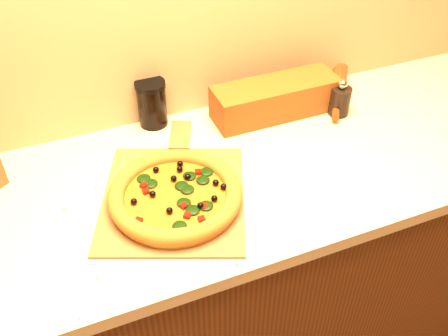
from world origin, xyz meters
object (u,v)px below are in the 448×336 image
rolling_pin (338,85)px  dark_jar (152,103)px  pepper_grinder (340,100)px  pizza_peel (174,193)px  pizza (175,195)px

rolling_pin → dark_jar: bearing=174.9°
pepper_grinder → dark_jar: size_ratio=0.83×
pizza_peel → pizza: bearing=-77.8°
rolling_pin → pizza_peel: bearing=-157.7°
pizza → rolling_pin: pizza is taller
pizza_peel → rolling_pin: 0.73m
pizza_peel → rolling_pin: bearing=44.4°
pizza → dark_jar: 0.37m
rolling_pin → pepper_grinder: bearing=-121.2°
pizza_peel → pepper_grinder: (0.61, 0.16, 0.05)m
pizza_peel → dark_jar: dark_jar is taller
pepper_grinder → rolling_pin: size_ratio=0.36×
dark_jar → pepper_grinder: bearing=-16.8°
pizza_peel → dark_jar: size_ratio=3.96×
pepper_grinder → dark_jar: 0.59m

